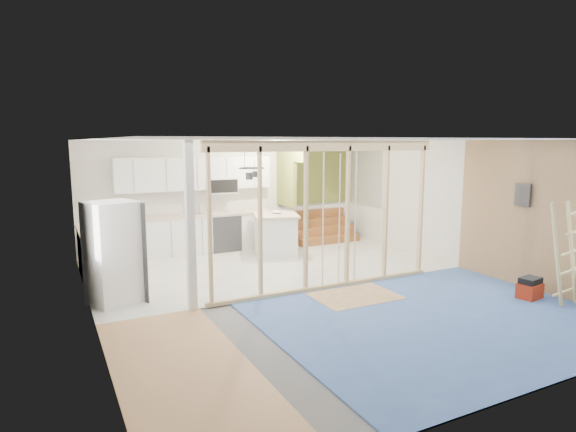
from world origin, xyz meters
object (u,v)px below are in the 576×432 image
toolbox (530,289)px  ladder (566,254)px  fridge (114,253)px  island (276,235)px

toolbox → ladder: size_ratio=0.26×
fridge → island: (3.70, 1.80, -0.35)m
island → toolbox: 5.27m
fridge → island: size_ratio=1.35×
toolbox → ladder: 0.83m
fridge → island: bearing=6.0°
island → ladder: (2.55, -5.15, 0.38)m
toolbox → ladder: bearing=-81.9°
island → ladder: 5.76m
fridge → ladder: size_ratio=0.99×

